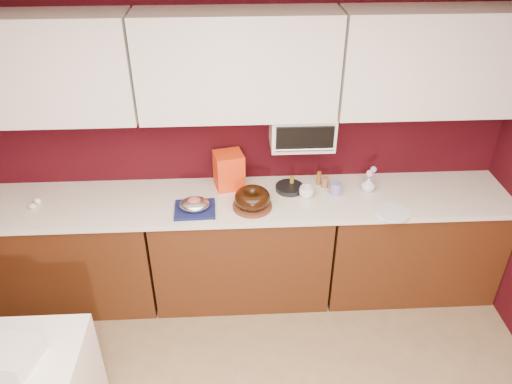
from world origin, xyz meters
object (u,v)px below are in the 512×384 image
(pandoro_box, at_px, (229,170))
(coffee_mug, at_px, (306,191))
(toaster_oven, at_px, (302,129))
(bundt_cake, at_px, (252,198))
(flower_vase, at_px, (368,183))
(foil_ham_nest, at_px, (195,204))
(newspaper_stack, at_px, (7,356))
(blue_jar, at_px, (336,188))

(pandoro_box, height_order, coffee_mug, pandoro_box)
(toaster_oven, relative_size, coffee_mug, 4.31)
(pandoro_box, bearing_deg, coffee_mug, -31.00)
(toaster_oven, relative_size, bundt_cake, 1.77)
(coffee_mug, xyz_separation_m, flower_vase, (0.47, 0.07, 0.01))
(foil_ham_nest, bearing_deg, newspaper_stack, -129.32)
(toaster_oven, height_order, coffee_mug, toaster_oven)
(flower_vase, bearing_deg, foil_ham_nest, -171.16)
(pandoro_box, xyz_separation_m, blue_jar, (0.79, -0.15, -0.09))
(toaster_oven, xyz_separation_m, coffee_mug, (0.03, -0.17, -0.42))
(bundt_cake, relative_size, pandoro_box, 0.91)
(pandoro_box, distance_m, coffee_mug, 0.60)
(foil_ham_nest, distance_m, coffee_mug, 0.82)
(toaster_oven, xyz_separation_m, newspaper_stack, (-1.70, -1.43, -0.57))
(toaster_oven, xyz_separation_m, flower_vase, (0.51, -0.10, -0.41))
(bundt_cake, height_order, blue_jar, bundt_cake)
(pandoro_box, relative_size, flower_vase, 2.17)
(bundt_cake, relative_size, flower_vase, 1.97)
(foil_ham_nest, bearing_deg, toaster_oven, 21.14)
(flower_vase, relative_size, newspaper_stack, 0.43)
(foil_ham_nest, bearing_deg, coffee_mug, 9.27)
(pandoro_box, bearing_deg, newspaper_stack, -142.07)
(toaster_oven, bearing_deg, coffee_mug, -78.77)
(blue_jar, xyz_separation_m, flower_vase, (0.25, 0.04, 0.02))
(blue_jar, relative_size, flower_vase, 0.76)
(bundt_cake, bearing_deg, pandoro_box, 118.65)
(toaster_oven, bearing_deg, newspaper_stack, -139.95)
(flower_vase, bearing_deg, bundt_cake, -168.31)
(pandoro_box, bearing_deg, blue_jar, -24.05)
(toaster_oven, distance_m, pandoro_box, 0.63)
(coffee_mug, distance_m, blue_jar, 0.22)
(foil_ham_nest, xyz_separation_m, blue_jar, (1.03, 0.16, -0.01))
(bundt_cake, xyz_separation_m, blue_jar, (0.62, 0.14, -0.03))
(toaster_oven, relative_size, newspaper_stack, 1.50)
(toaster_oven, xyz_separation_m, pandoro_box, (-0.53, 0.01, -0.33))
(toaster_oven, distance_m, flower_vase, 0.66)
(blue_jar, relative_size, newspaper_stack, 0.33)
(bundt_cake, height_order, flower_vase, bundt_cake)
(coffee_mug, bearing_deg, flower_vase, 8.11)
(toaster_oven, relative_size, blue_jar, 4.54)
(flower_vase, xyz_separation_m, newspaper_stack, (-2.21, -1.33, -0.16))
(toaster_oven, distance_m, bundt_cake, 0.61)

